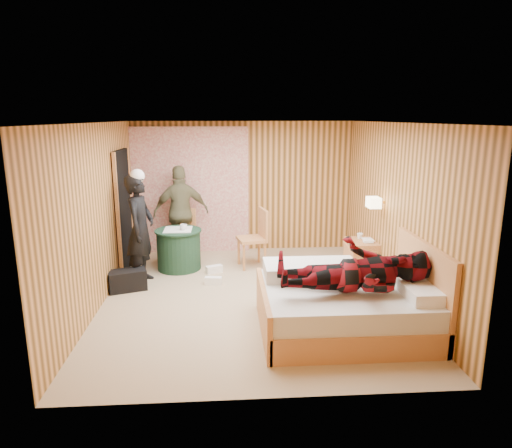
{
  "coord_description": "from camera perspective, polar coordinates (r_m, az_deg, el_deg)",
  "views": [
    {
      "loc": [
        -0.35,
        -6.27,
        2.58
      ],
      "look_at": [
        0.1,
        0.19,
        1.05
      ],
      "focal_mm": 32.0,
      "sensor_mm": 36.0,
      "label": 1
    }
  ],
  "objects": [
    {
      "name": "man_at_table",
      "position": [
        8.5,
        -9.33,
        1.45
      ],
      "size": [
        1.08,
        0.63,
        1.72
      ],
      "primitive_type": "imported",
      "rotation": [
        0.0,
        0.0,
        3.36
      ],
      "color": "#6F6C4A",
      "rests_on": "floor"
    },
    {
      "name": "round_table",
      "position": [
        7.98,
        -9.63,
        -3.1
      ],
      "size": [
        0.8,
        0.8,
        0.71
      ],
      "color": "#20472F",
      "rests_on": "floor"
    },
    {
      "name": "floor",
      "position": [
        6.79,
        -0.72,
        -9.05
      ],
      "size": [
        4.2,
        5.0,
        0.01
      ],
      "primitive_type": "cube",
      "color": "tan",
      "rests_on": "ground"
    },
    {
      "name": "woman_standing",
      "position": [
        7.35,
        -14.25,
        -0.64
      ],
      "size": [
        0.52,
        0.7,
        1.73
      ],
      "primitive_type": "imported",
      "rotation": [
        0.0,
        0.0,
        1.38
      ],
      "color": "black",
      "rests_on": "floor"
    },
    {
      "name": "curtain",
      "position": [
        8.83,
        -8.14,
        4.16
      ],
      "size": [
        2.2,
        0.08,
        2.4
      ],
      "primitive_type": "cube",
      "color": "white",
      "rests_on": "floor"
    },
    {
      "name": "cup_nightstand",
      "position": [
        7.78,
        12.84,
        -1.48
      ],
      "size": [
        0.13,
        0.13,
        0.09
      ],
      "primitive_type": "imported",
      "rotation": [
        0.0,
        0.0,
        0.42
      ],
      "color": "white",
      "rests_on": "nightstand"
    },
    {
      "name": "book_upper",
      "position": [
        7.62,
        13.21,
        -1.93
      ],
      "size": [
        0.17,
        0.23,
        0.02
      ],
      "primitive_type": "imported",
      "rotation": [
        0.0,
        0.0,
        -0.03
      ],
      "color": "white",
      "rests_on": "nightstand"
    },
    {
      "name": "wall_right",
      "position": [
        6.86,
        17.05,
        1.52
      ],
      "size": [
        0.02,
        5.0,
        2.5
      ],
      "primitive_type": "cube",
      "color": "#E79D58",
      "rests_on": "floor"
    },
    {
      "name": "bed",
      "position": [
        5.81,
        11.21,
        -9.88
      ],
      "size": [
        2.04,
        1.6,
        1.1
      ],
      "color": "#E29B5C",
      "rests_on": "floor"
    },
    {
      "name": "duffel_bag",
      "position": [
        7.25,
        -15.78,
        -6.78
      ],
      "size": [
        0.62,
        0.46,
        0.31
      ],
      "primitive_type": "cube",
      "rotation": [
        0.0,
        0.0,
        0.33
      ],
      "color": "black",
      "rests_on": "floor"
    },
    {
      "name": "ceiling",
      "position": [
        6.28,
        -0.79,
        12.55
      ],
      "size": [
        4.2,
        5.0,
        0.01
      ],
      "primitive_type": "cube",
      "color": "white",
      "rests_on": "wall_back"
    },
    {
      "name": "cup_table",
      "position": [
        7.82,
        -9.04,
        -0.38
      ],
      "size": [
        0.16,
        0.16,
        0.1
      ],
      "primitive_type": "imported",
      "rotation": [
        0.0,
        0.0,
        0.32
      ],
      "color": "white",
      "rests_on": "round_table"
    },
    {
      "name": "man_on_bed",
      "position": [
        5.38,
        12.43,
        -4.31
      ],
      "size": [
        0.86,
        0.67,
        1.77
      ],
      "primitive_type": "imported",
      "rotation": [
        0.0,
        1.57,
        0.0
      ],
      "color": "maroon",
      "rests_on": "bed"
    },
    {
      "name": "wall_back",
      "position": [
        8.88,
        -1.65,
        4.66
      ],
      "size": [
        4.2,
        0.02,
        2.5
      ],
      "primitive_type": "cube",
      "color": "#E79D58",
      "rests_on": "floor"
    },
    {
      "name": "chair_far",
      "position": [
        8.54,
        -9.09,
        -0.71
      ],
      "size": [
        0.54,
        0.54,
        0.93
      ],
      "rotation": [
        0.0,
        0.0,
        -0.34
      ],
      "color": "#E29B5C",
      "rests_on": "floor"
    },
    {
      "name": "wall_left",
      "position": [
        6.65,
        -19.14,
        1.0
      ],
      "size": [
        0.02,
        5.0,
        2.5
      ],
      "primitive_type": "cube",
      "color": "#E79D58",
      "rests_on": "floor"
    },
    {
      "name": "sneaker_right",
      "position": [
        7.27,
        -5.37,
        -7.06
      ],
      "size": [
        0.28,
        0.14,
        0.12
      ],
      "primitive_type": "cube",
      "rotation": [
        0.0,
        0.0,
        -0.12
      ],
      "color": "white",
      "rests_on": "floor"
    },
    {
      "name": "sneaker_left",
      "position": [
        7.79,
        -5.25,
        -5.64
      ],
      "size": [
        0.3,
        0.22,
        0.12
      ],
      "primitive_type": "cube",
      "rotation": [
        0.0,
        0.0,
        0.42
      ],
      "color": "white",
      "rests_on": "floor"
    },
    {
      "name": "nightstand",
      "position": [
        7.75,
        12.98,
        -4.11
      ],
      "size": [
        0.46,
        0.62,
        0.6
      ],
      "color": "#E29B5C",
      "rests_on": "floor"
    },
    {
      "name": "doorway",
      "position": [
        8.01,
        -16.2,
        1.56
      ],
      "size": [
        0.06,
        0.9,
        2.05
      ],
      "primitive_type": "cube",
      "color": "black",
      "rests_on": "floor"
    },
    {
      "name": "chair_near",
      "position": [
        7.94,
        0.07,
        -1.18
      ],
      "size": [
        0.55,
        0.55,
        1.03
      ],
      "rotation": [
        0.0,
        0.0,
        -1.36
      ],
      "color": "#E29B5C",
      "rests_on": "floor"
    },
    {
      "name": "wall_lamp",
      "position": [
        7.21,
        14.51,
        2.63
      ],
      "size": [
        0.26,
        0.24,
        0.16
      ],
      "color": "gold",
      "rests_on": "wall_right"
    },
    {
      "name": "book_lower",
      "position": [
        7.62,
        13.2,
        -2.08
      ],
      "size": [
        0.21,
        0.26,
        0.02
      ],
      "primitive_type": "imported",
      "rotation": [
        0.0,
        0.0,
        -0.24
      ],
      "color": "white",
      "rests_on": "nightstand"
    }
  ]
}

